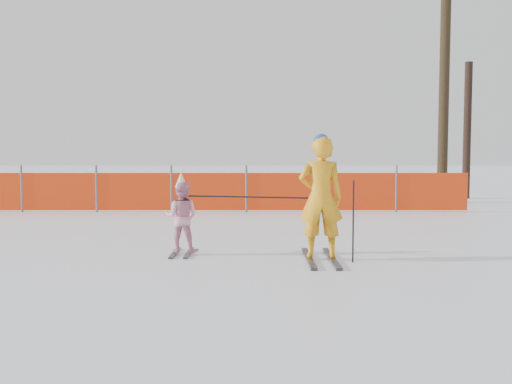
# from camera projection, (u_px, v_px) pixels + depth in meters

# --- Properties ---
(ground) EXTENTS (120.00, 120.00, 0.00)m
(ground) POSITION_uv_depth(u_px,v_px,m) (256.00, 264.00, 8.14)
(ground) COLOR white
(ground) RESTS_ON ground
(adult) EXTENTS (0.67, 1.64, 1.87)m
(adult) POSITION_uv_depth(u_px,v_px,m) (321.00, 197.00, 8.42)
(adult) COLOR black
(adult) RESTS_ON ground
(child) EXTENTS (0.58, 0.91, 1.29)m
(child) POSITION_uv_depth(u_px,v_px,m) (181.00, 217.00, 8.92)
(child) COLOR black
(child) RESTS_ON ground
(ski_poles) EXTENTS (2.47, 0.67, 1.20)m
(ski_poles) POSITION_uv_depth(u_px,v_px,m) (288.00, 206.00, 8.50)
(ski_poles) COLOR black
(ski_poles) RESTS_ON ground
(safety_fence) EXTENTS (15.93, 0.06, 1.25)m
(safety_fence) POSITION_uv_depth(u_px,v_px,m) (167.00, 191.00, 15.19)
(safety_fence) COLOR #595960
(safety_fence) RESTS_ON ground
(tree_trunks) EXTENTS (1.70, 2.07, 7.00)m
(tree_trunks) POSITION_uv_depth(u_px,v_px,m) (452.00, 104.00, 18.37)
(tree_trunks) COLOR black
(tree_trunks) RESTS_ON ground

